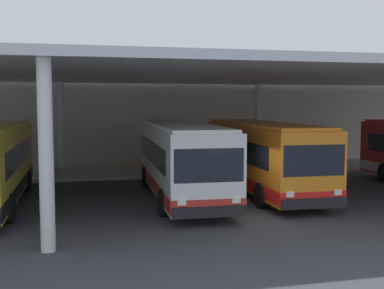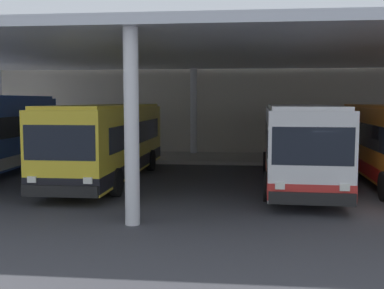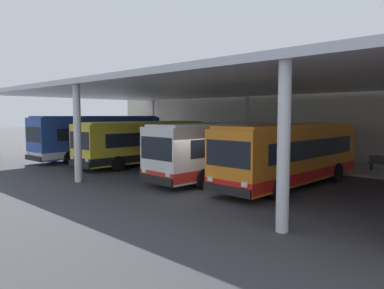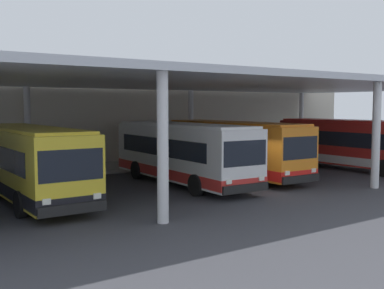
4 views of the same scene
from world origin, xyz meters
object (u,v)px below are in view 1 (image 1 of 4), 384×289
object	(u,v)px
bench_waiting	(254,158)
bus_middle_bay	(181,159)
trash_bin	(212,160)
bus_far_bay	(262,156)

from	to	relation	value
bench_waiting	bus_middle_bay	bearing A→B (deg)	-128.80
trash_bin	bus_far_bay	bearing A→B (deg)	-87.58
bus_middle_bay	bench_waiting	distance (m)	10.08
bus_far_bay	bench_waiting	bearing A→B (deg)	71.71
bus_middle_bay	trash_bin	distance (m)	8.46
trash_bin	bench_waiting	bearing A→B (deg)	4.28
bench_waiting	trash_bin	size ratio (longest dim) A/B	1.84
bus_far_bay	trash_bin	world-z (taller)	bus_far_bay
bus_middle_bay	bench_waiting	world-z (taller)	bus_middle_bay
trash_bin	bus_middle_bay	bearing A→B (deg)	-114.97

